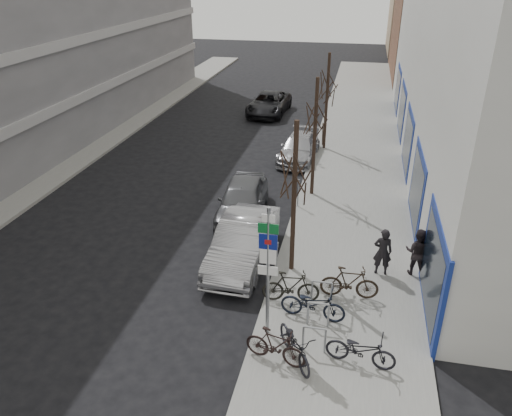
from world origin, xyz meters
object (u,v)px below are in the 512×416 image
at_px(bike_near_left, 295,342).
at_px(pedestrian_near, 383,252).
at_px(tree_near, 295,163).
at_px(bike_rack, 318,312).
at_px(parked_car_front, 243,242).
at_px(bike_mid_curb, 313,301).
at_px(parked_car_back, 299,148).
at_px(lane_car, 269,104).
at_px(meter_mid, 298,190).
at_px(meter_back, 312,149).
at_px(meter_front, 277,255).
at_px(pedestrian_far, 417,252).
at_px(bike_near_right, 275,346).
at_px(tree_far, 328,79).
at_px(bike_far_inner, 349,282).
at_px(tree_mid, 316,110).
at_px(bike_mid_inner, 291,287).
at_px(highway_sign_pole, 268,265).
at_px(parked_car_mid, 243,200).
at_px(bike_far_curb, 361,347).

bearing_deg(bike_near_left, pedestrian_near, 32.42).
bearing_deg(tree_near, bike_rack, -67.52).
bearing_deg(parked_car_front, bike_mid_curb, -43.58).
height_order(parked_car_back, lane_car, lane_car).
height_order(meter_mid, meter_back, same).
distance_m(bike_rack, lane_car, 23.57).
bearing_deg(tree_near, parked_car_back, 96.27).
bearing_deg(meter_front, pedestrian_far, 12.90).
bearing_deg(parked_car_back, pedestrian_far, -59.76).
height_order(bike_near_right, parked_car_front, parked_car_front).
relative_size(tree_far, pedestrian_near, 3.19).
xyz_separation_m(tree_near, parked_car_front, (-1.81, 0.29, -3.29)).
xyz_separation_m(bike_far_inner, pedestrian_near, (1.02, 1.63, 0.29)).
bearing_deg(meter_mid, parked_car_front, -106.15).
distance_m(tree_mid, pedestrian_near, 7.54).
xyz_separation_m(bike_mid_inner, bike_far_inner, (1.79, 0.60, 0.01)).
height_order(bike_far_inner, lane_car, lane_car).
height_order(tree_far, parked_car_front, tree_far).
bearing_deg(bike_near_right, bike_near_left, -54.98).
xyz_separation_m(tree_mid, parked_car_front, (-1.81, -6.21, -3.29)).
height_order(bike_near_left, bike_near_right, bike_near_left).
xyz_separation_m(tree_near, bike_mid_inner, (0.24, -1.89, -3.40)).
xyz_separation_m(meter_mid, bike_near_left, (1.18, -9.42, -0.18)).
distance_m(highway_sign_pole, parked_car_front, 4.44).
xyz_separation_m(tree_mid, pedestrian_far, (4.20, -5.94, -3.08)).
relative_size(tree_near, lane_car, 1.03).
xyz_separation_m(highway_sign_pole, bike_rack, (1.40, 0.61, -1.80)).
bearing_deg(bike_far_inner, parked_car_mid, 39.85).
relative_size(meter_front, pedestrian_far, 0.73).
height_order(bike_mid_curb, bike_mid_inner, bike_mid_curb).
bearing_deg(bike_mid_inner, bike_mid_curb, -138.61).
height_order(highway_sign_pole, lane_car, highway_sign_pole).
bearing_deg(parked_car_front, bike_mid_inner, -44.97).
relative_size(bike_mid_curb, lane_car, 0.37).
distance_m(bike_mid_curb, parked_car_back, 13.99).
bearing_deg(meter_mid, pedestrian_near, -53.12).
height_order(bike_near_left, pedestrian_far, pedestrian_far).
bearing_deg(bike_near_right, pedestrian_near, -15.87).
bearing_deg(bike_far_curb, pedestrian_far, -12.65).
bearing_deg(bike_near_left, bike_rack, 41.21).
height_order(tree_mid, parked_car_back, tree_mid).
xyz_separation_m(bike_mid_curb, parked_car_mid, (-3.68, 6.38, 0.05)).
height_order(highway_sign_pole, tree_near, tree_near).
xyz_separation_m(bike_mid_curb, pedestrian_near, (2.04, 2.90, 0.26)).
bearing_deg(tree_near, lane_car, 102.84).
bearing_deg(meter_mid, bike_rack, -78.20).
bearing_deg(parked_car_mid, meter_mid, 23.87).
distance_m(tree_near, meter_back, 10.98).
relative_size(tree_near, parked_car_front, 1.11).
bearing_deg(highway_sign_pole, tree_mid, 88.86).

